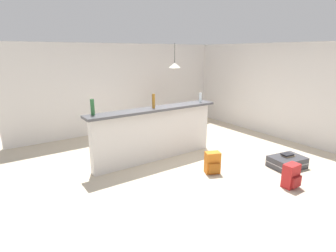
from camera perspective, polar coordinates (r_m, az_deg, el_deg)
ground_plane at (r=5.95m, az=4.54°, el=-7.37°), size 13.00×13.00×0.05m
wall_back at (r=8.15m, az=-8.94°, el=8.01°), size 6.60×0.10×2.50m
wall_right at (r=8.02m, az=20.73°, el=7.09°), size 0.10×6.00×2.50m
partition_half_wall at (r=5.79m, az=-2.75°, el=-1.98°), size 2.80×0.20×1.09m
bar_countertop at (r=5.65m, az=-2.83°, el=3.56°), size 2.96×0.40×0.05m
bottle_green at (r=5.17m, az=-15.63°, el=3.86°), size 0.07×0.07×0.30m
bottle_amber at (r=5.59m, az=-3.07°, el=5.26°), size 0.06×0.06×0.30m
bottle_clear at (r=6.32m, az=6.85°, el=5.99°), size 0.06×0.06×0.22m
dining_table at (r=7.70m, az=1.81°, el=3.19°), size 1.10×0.80×0.74m
dining_chair_near_partition at (r=7.23m, az=3.99°, el=1.29°), size 0.45×0.45×0.93m
pendant_lamp at (r=7.53m, az=1.41°, el=12.68°), size 0.34×0.34×0.70m
suitcase_flat_charcoal at (r=6.05m, az=23.80°, el=-6.94°), size 0.87×0.60×0.22m
backpack_orange at (r=5.33m, az=9.36°, el=-7.70°), size 0.33×0.31×0.42m
backpack_red at (r=5.20m, az=24.52°, el=-9.58°), size 0.28×0.25×0.42m
book_stack at (r=6.04m, az=23.91°, el=-5.59°), size 0.27×0.21×0.05m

